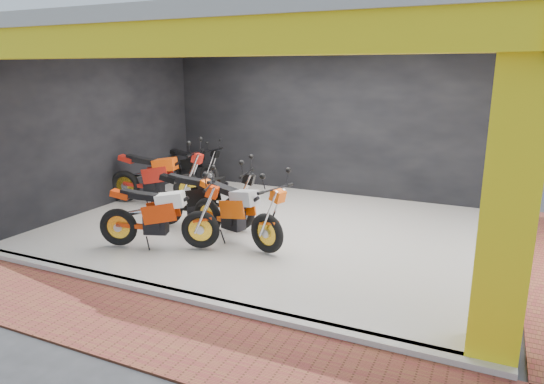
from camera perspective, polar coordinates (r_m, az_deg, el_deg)
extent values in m
plane|color=#2D2D30|center=(7.44, -6.14, -9.30)|extent=(80.00, 80.00, 0.00)
cube|color=white|center=(9.08, 0.35, -4.49)|extent=(8.00, 6.00, 0.10)
cube|color=beige|center=(8.63, 0.38, 18.46)|extent=(8.40, 6.40, 0.20)
cube|color=black|center=(11.56, 6.81, 8.08)|extent=(8.20, 0.20, 3.50)
cube|color=black|center=(11.02, -19.58, 7.08)|extent=(0.20, 6.20, 3.50)
cube|color=yellow|center=(5.22, 26.15, -0.61)|extent=(0.50, 0.50, 3.50)
cube|color=yellow|center=(6.01, -12.12, 17.18)|extent=(8.40, 0.30, 0.40)
cube|color=yellow|center=(7.85, 29.07, 14.99)|extent=(0.30, 6.40, 0.40)
cube|color=white|center=(6.65, -10.76, -11.97)|extent=(8.00, 0.20, 0.10)
cube|color=brown|center=(6.13, -15.10, -15.00)|extent=(9.00, 1.40, 0.03)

